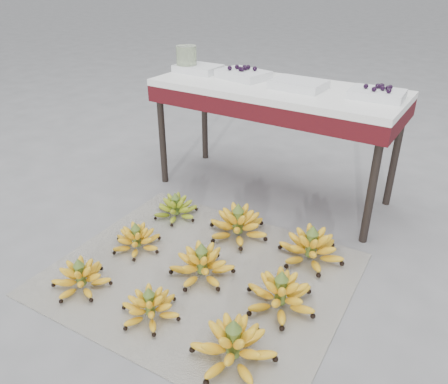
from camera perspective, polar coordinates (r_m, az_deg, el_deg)
The scene contains 17 objects.
ground at distance 1.92m, azimuth -2.97°, elevation -12.06°, with size 60.00×60.00×0.00m, color slate.
newspaper_mat at distance 1.98m, azimuth -3.06°, elevation -10.63°, with size 1.25×1.05×0.01m, color beige.
bunch_front_left at distance 1.96m, azimuth -18.18°, elevation -10.59°, with size 0.28×0.28×0.15m.
bunch_front_center at distance 1.76m, azimuth -9.63°, elevation -14.56°, with size 0.24×0.24×0.14m.
bunch_front_right at distance 1.58m, azimuth 1.23°, elevation -19.44°, with size 0.39×0.39×0.18m.
bunch_mid_left at distance 2.14m, azimuth -11.33°, elevation -6.12°, with size 0.25×0.25×0.14m.
bunch_mid_center at distance 1.93m, azimuth -2.89°, elevation -9.42°, with size 0.31×0.31×0.17m.
bunch_mid_right at distance 1.79m, azimuth 7.39°, elevation -13.12°, with size 0.38×0.38×0.18m.
bunch_back_left at distance 2.37m, azimuth -6.30°, elevation -2.14°, with size 0.28×0.28×0.15m.
bunch_back_center at distance 2.19m, azimuth 1.84°, elevation -4.28°, with size 0.33×0.33×0.19m.
bunch_back_right at distance 2.06m, azimuth 11.29°, elevation -7.16°, with size 0.34×0.34×0.18m.
vendor_table at distance 2.45m, azimuth 6.72°, elevation 12.03°, with size 1.35×0.54×0.65m.
tray_far_left at distance 2.72m, azimuth -3.40°, elevation 15.80°, with size 0.26×0.19×0.04m.
tray_left at distance 2.56m, azimuth 2.52°, elevation 15.14°, with size 0.31×0.25×0.07m.
tray_right at distance 2.37m, azimuth 9.72°, elevation 13.70°, with size 0.28×0.20×0.04m.
tray_far_right at distance 2.28m, azimuth 19.39°, elevation 12.04°, with size 0.26×0.19×0.06m.
glass_jar at distance 2.72m, azimuth -4.92°, elevation 16.93°, with size 0.12×0.12×0.15m, color beige.
Camera 1 is at (0.87, -1.19, 1.23)m, focal length 35.00 mm.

